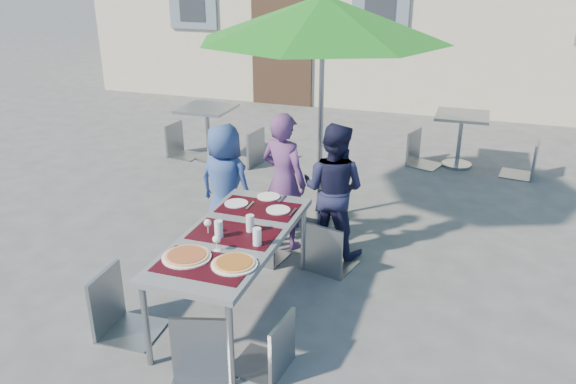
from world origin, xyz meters
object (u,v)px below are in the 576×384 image
(pizza_near_right, at_px, (234,263))
(child_1, at_px, (284,181))
(chair_3, at_px, (113,267))
(cafe_table_1, at_px, (461,130))
(child_0, at_px, (225,184))
(bg_chair_l_0, at_px, (178,120))
(pizza_near_left, at_px, (187,256))
(bg_chair_r_1, at_px, (531,137))
(chair_1, at_px, (261,217))
(chair_0, at_px, (228,205))
(cafe_table_0, at_px, (207,122))
(child_2, at_px, (333,190))
(chair_4, at_px, (270,312))
(dining_table, at_px, (234,240))
(bg_chair_r_0, at_px, (249,126))
(chair_2, at_px, (328,217))
(patio_umbrella, at_px, (323,19))
(chair_5, at_px, (196,320))
(bg_chair_l_1, at_px, (422,127))

(pizza_near_right, height_order, child_1, child_1)
(chair_3, bearing_deg, child_1, 67.87)
(child_1, distance_m, cafe_table_1, 3.60)
(pizza_near_right, height_order, child_0, child_0)
(pizza_near_right, xyz_separation_m, bg_chair_l_0, (-2.77, 4.12, -0.20))
(pizza_near_left, bearing_deg, bg_chair_r_1, 60.77)
(pizza_near_left, xyz_separation_m, chair_1, (0.07, 1.38, -0.27))
(chair_0, bearing_deg, child_0, 120.15)
(child_0, xyz_separation_m, child_1, (0.63, 0.10, 0.08))
(pizza_near_left, bearing_deg, chair_3, -172.53)
(pizza_near_right, xyz_separation_m, cafe_table_1, (1.39, 5.01, -0.21))
(cafe_table_0, bearing_deg, bg_chair_r_1, 9.09)
(child_2, bearing_deg, chair_4, 100.11)
(bg_chair_l_0, height_order, cafe_table_1, bg_chair_l_0)
(chair_4, bearing_deg, chair_3, 177.73)
(dining_table, relative_size, pizza_near_right, 5.31)
(child_0, relative_size, bg_chair_r_0, 1.27)
(cafe_table_0, relative_size, bg_chair_r_0, 0.79)
(child_0, bearing_deg, chair_1, 157.75)
(chair_3, bearing_deg, bg_chair_r_0, 97.60)
(dining_table, bearing_deg, chair_1, 96.71)
(pizza_near_right, height_order, chair_2, chair_2)
(dining_table, xyz_separation_m, child_0, (-0.65, 1.23, -0.04))
(patio_umbrella, bearing_deg, bg_chair_r_0, 134.95)
(bg_chair_r_1, bearing_deg, child_1, -130.13)
(pizza_near_right, bearing_deg, bg_chair_r_1, 64.32)
(chair_1, relative_size, cafe_table_1, 1.09)
(chair_5, distance_m, patio_umbrella, 3.51)
(chair_5, distance_m, bg_chair_l_0, 5.35)
(chair_5, bearing_deg, bg_chair_l_1, 80.41)
(bg_chair_r_1, bearing_deg, cafe_table_0, -170.91)
(child_0, height_order, cafe_table_1, child_0)
(chair_2, bearing_deg, chair_5, -102.35)
(dining_table, height_order, chair_0, chair_0)
(dining_table, distance_m, bg_chair_l_0, 4.45)
(dining_table, xyz_separation_m, bg_chair_r_1, (2.55, 4.38, -0.11))
(child_0, xyz_separation_m, chair_5, (0.79, -2.21, -0.07))
(cafe_table_0, distance_m, cafe_table_1, 3.77)
(chair_0, xyz_separation_m, patio_umbrella, (0.69, 1.05, 1.78))
(child_1, bearing_deg, dining_table, 108.59)
(chair_3, relative_size, bg_chair_r_1, 1.03)
(child_2, bearing_deg, bg_chair_r_0, -41.85)
(dining_table, height_order, bg_chair_l_1, bg_chair_l_1)
(pizza_near_left, xyz_separation_m, chair_5, (0.32, -0.49, -0.19))
(pizza_near_left, bearing_deg, cafe_table_1, 70.44)
(patio_umbrella, bearing_deg, chair_3, -109.55)
(bg_chair_r_0, bearing_deg, child_0, -73.45)
(chair_2, relative_size, cafe_table_0, 1.21)
(child_1, xyz_separation_m, chair_3, (-0.77, -1.90, -0.13))
(chair_5, bearing_deg, chair_3, 156.64)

